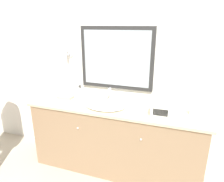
{
  "coord_description": "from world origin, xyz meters",
  "views": [
    {
      "loc": [
        0.68,
        -1.8,
        1.84
      ],
      "look_at": [
        -0.03,
        0.29,
        1.09
      ],
      "focal_mm": 32.0,
      "sensor_mm": 36.0,
      "label": 1
    }
  ],
  "objects_px": {
    "soap_bottle": "(80,93)",
    "appliance_box": "(161,111)",
    "sink_basin": "(105,105)",
    "picture_frame": "(195,111)"
  },
  "relations": [
    {
      "from": "sink_basin",
      "to": "picture_frame",
      "type": "distance_m",
      "value": 1.01
    },
    {
      "from": "soap_bottle",
      "to": "appliance_box",
      "type": "xyz_separation_m",
      "value": [
        1.07,
        -0.2,
        -0.01
      ]
    },
    {
      "from": "sink_basin",
      "to": "soap_bottle",
      "type": "distance_m",
      "value": 0.45
    },
    {
      "from": "appliance_box",
      "to": "picture_frame",
      "type": "xyz_separation_m",
      "value": [
        0.35,
        0.13,
        -0.0
      ]
    },
    {
      "from": "sink_basin",
      "to": "picture_frame",
      "type": "relative_size",
      "value": 4.56
    },
    {
      "from": "soap_bottle",
      "to": "appliance_box",
      "type": "height_order",
      "value": "soap_bottle"
    },
    {
      "from": "soap_bottle",
      "to": "picture_frame",
      "type": "bearing_deg",
      "value": -3.03
    },
    {
      "from": "sink_basin",
      "to": "soap_bottle",
      "type": "relative_size",
      "value": 2.68
    },
    {
      "from": "sink_basin",
      "to": "appliance_box",
      "type": "xyz_separation_m",
      "value": [
        0.66,
        -0.04,
        0.04
      ]
    },
    {
      "from": "sink_basin",
      "to": "soap_bottle",
      "type": "bearing_deg",
      "value": 158.59
    }
  ]
}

